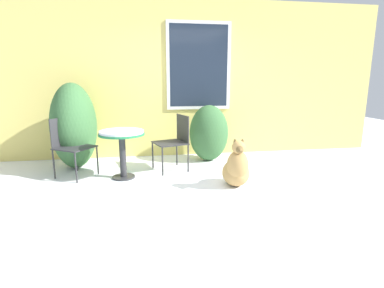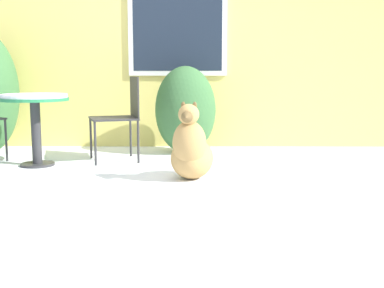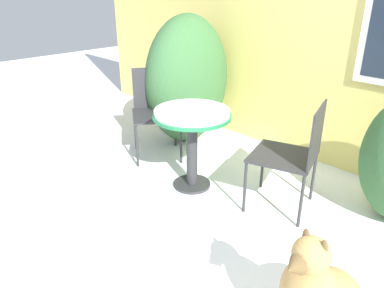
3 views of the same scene
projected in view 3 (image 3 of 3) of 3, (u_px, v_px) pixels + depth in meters
shrub_left at (187, 80)px, 4.12m from camera, size 0.72×1.04×1.41m
patio_table at (192, 126)px, 3.18m from camera, size 0.67×0.67×0.72m
patio_chair_near_table at (294, 152)px, 2.87m from camera, size 0.60×0.60×0.89m
patio_chair_far_side at (156, 108)px, 3.86m from camera, size 0.66×0.66×0.89m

